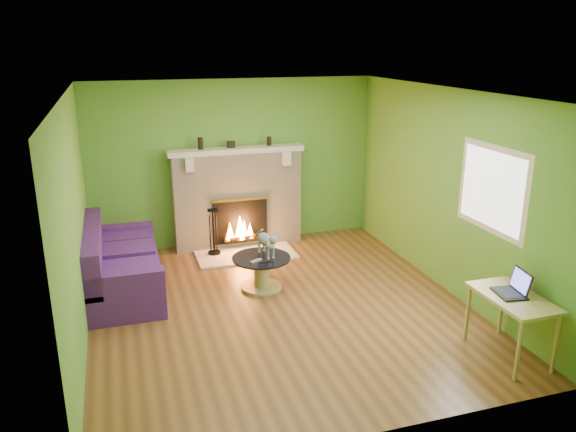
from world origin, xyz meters
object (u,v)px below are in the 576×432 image
coffee_table (261,270)px  cat (266,243)px  desk (513,304)px  sofa (119,266)px

coffee_table → cat: 0.37m
desk → cat: bearing=128.6°
sofa → coffee_table: size_ratio=2.57×
coffee_table → desk: (2.02, -2.38, 0.34)m
sofa → desk: bearing=-36.8°
coffee_table → desk: 3.14m
coffee_table → cat: cat is taller
desk → cat: (-1.94, 2.43, 0.02)m
sofa → coffee_table: 1.85m
sofa → coffee_table: bearing=-14.5°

